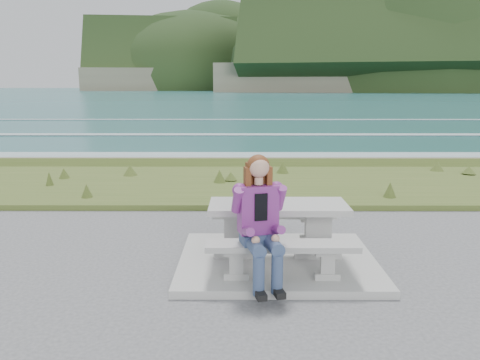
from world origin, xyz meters
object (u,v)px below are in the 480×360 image
object	(u,v)px
bench_landward	(282,251)
bench_seaward	(274,218)
picnic_table	(278,216)
seated_woman	(261,239)

from	to	relation	value
bench_landward	bench_seaward	size ratio (longest dim) A/B	1.00
bench_landward	picnic_table	bearing A→B (deg)	90.00
picnic_table	seated_woman	xyz separation A→B (m)	(-0.25, -0.84, -0.03)
bench_seaward	seated_woman	distance (m)	1.57
picnic_table	seated_woman	distance (m)	0.88
picnic_table	seated_woman	bearing A→B (deg)	-106.73
picnic_table	bench_landward	xyz separation A→B (m)	(0.00, -0.70, -0.23)
bench_landward	bench_seaward	bearing A→B (deg)	90.00
picnic_table	bench_seaward	world-z (taller)	picnic_table
bench_landward	seated_woman	world-z (taller)	seated_woman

